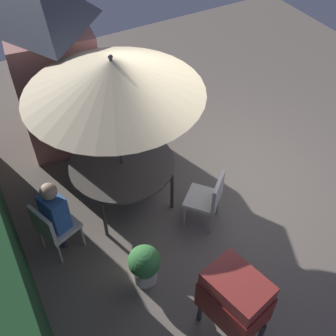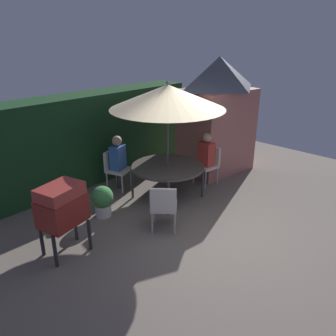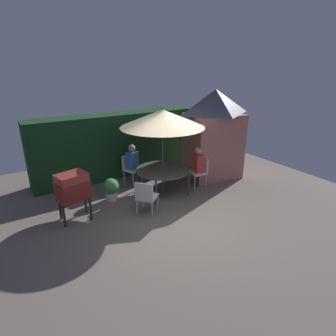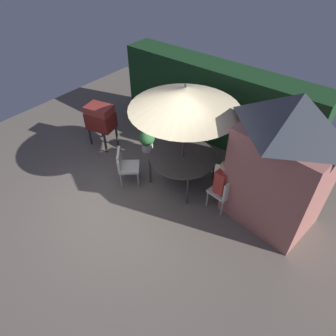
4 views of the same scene
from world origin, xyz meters
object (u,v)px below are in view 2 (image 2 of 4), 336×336
(patio_umbrella, at_px, (168,97))
(bbq_grill, at_px, (62,206))
(patio_table, at_px, (168,168))
(chair_toward_hedge, at_px, (164,205))
(chair_far_side, at_px, (115,167))
(person_in_blue, at_px, (118,156))
(chair_near_shed, at_px, (209,162))
(garden_shed, at_px, (217,115))
(person_in_red, at_px, (206,153))
(potted_plant_by_shed, at_px, (102,200))

(patio_umbrella, xyz_separation_m, bbq_grill, (-2.57, -0.17, -1.35))
(patio_table, height_order, chair_toward_hedge, chair_toward_hedge)
(chair_far_side, distance_m, person_in_blue, 0.28)
(patio_umbrella, distance_m, chair_near_shed, 2.09)
(patio_table, distance_m, chair_near_shed, 1.26)
(patio_table, xyz_separation_m, chair_near_shed, (1.23, -0.16, -0.18))
(chair_toward_hedge, bearing_deg, bbq_grill, 156.14)
(garden_shed, relative_size, chair_far_side, 3.17)
(patio_umbrella, relative_size, bbq_grill, 2.08)
(patio_table, height_order, chair_near_shed, chair_near_shed)
(person_in_blue, bearing_deg, patio_umbrella, -69.75)
(chair_near_shed, xyz_separation_m, person_in_blue, (-1.66, 1.30, 0.26))
(chair_near_shed, relative_size, person_in_red, 0.71)
(person_in_red, bearing_deg, chair_near_shed, -7.36)
(chair_far_side, bearing_deg, potted_plant_by_shed, -139.34)
(patio_umbrella, distance_m, chair_toward_hedge, 2.14)
(patio_table, xyz_separation_m, chair_far_side, (-0.45, 1.22, -0.18))
(garden_shed, relative_size, potted_plant_by_shed, 4.54)
(garden_shed, distance_m, chair_near_shed, 1.33)
(patio_umbrella, bearing_deg, chair_far_side, 110.25)
(bbq_grill, relative_size, chair_toward_hedge, 1.33)
(bbq_grill, xyz_separation_m, person_in_blue, (2.15, 1.32, -0.06))
(patio_umbrella, bearing_deg, person_in_blue, 110.25)
(patio_table, bearing_deg, patio_umbrella, -116.57)
(garden_shed, xyz_separation_m, patio_umbrella, (-2.07, -0.27, 0.74))
(bbq_grill, height_order, chair_toward_hedge, bbq_grill)
(patio_umbrella, relative_size, potted_plant_by_shed, 3.97)
(garden_shed, height_order, person_in_red, garden_shed)
(chair_near_shed, distance_m, person_in_blue, 2.12)
(chair_toward_hedge, xyz_separation_m, person_in_red, (2.16, 0.72, 0.26))
(garden_shed, distance_m, potted_plant_by_shed, 3.69)
(potted_plant_by_shed, relative_size, person_in_blue, 0.50)
(potted_plant_by_shed, bearing_deg, patio_table, -14.30)
(patio_table, bearing_deg, bbq_grill, -176.15)
(patio_table, bearing_deg, garden_shed, 7.47)
(garden_shed, height_order, chair_toward_hedge, garden_shed)
(patio_table, distance_m, potted_plant_by_shed, 1.54)
(patio_table, bearing_deg, person_in_blue, 110.25)
(person_in_red, bearing_deg, chair_toward_hedge, -161.61)
(garden_shed, bearing_deg, person_in_red, -155.49)
(person_in_red, bearing_deg, chair_far_side, 139.38)
(garden_shed, xyz_separation_m, chair_far_side, (-2.52, 0.95, -0.94))
(garden_shed, xyz_separation_m, chair_toward_hedge, (-3.08, -1.14, -0.94))
(chair_far_side, xyz_separation_m, person_in_blue, (0.03, -0.08, 0.26))
(bbq_grill, distance_m, chair_far_side, 2.56)
(garden_shed, bearing_deg, patio_table, -172.53)
(chair_far_side, height_order, potted_plant_by_shed, chair_far_side)
(chair_toward_hedge, bearing_deg, chair_near_shed, 17.48)
(patio_umbrella, xyz_separation_m, chair_far_side, (-0.45, 1.22, -1.68))
(patio_umbrella, distance_m, potted_plant_by_shed, 2.38)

